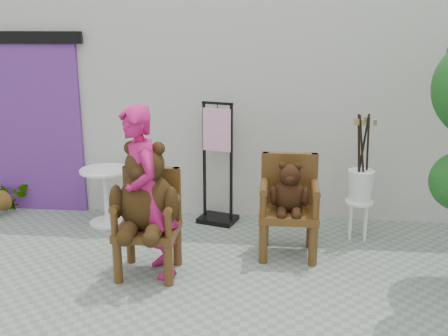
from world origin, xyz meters
name	(u,v)px	position (x,y,z in m)	size (l,w,h in m)	color
ground_plane	(258,328)	(0.00, 0.00, 0.00)	(60.00, 60.00, 0.00)	gray
back_wall	(270,96)	(0.00, 3.10, 1.50)	(9.00, 1.00, 3.00)	beige
doorway	(37,124)	(-3.00, 2.58, 1.16)	(1.40, 0.11, 2.33)	#622B83
chair_big	(147,202)	(-1.13, 0.87, 0.75)	(0.67, 0.71, 1.35)	#43270E
chair_small	(289,198)	(0.25, 1.50, 0.63)	(0.61, 0.56, 1.07)	#43270E
person	(148,193)	(-1.10, 0.84, 0.85)	(0.62, 0.41, 1.70)	#BC1760
cafe_table	(106,190)	(-1.98, 2.13, 0.44)	(0.60, 0.60, 0.70)	white
display_stand	(218,177)	(-0.61, 2.35, 0.58)	(0.53, 0.47, 1.51)	black
stool_bucket	(360,185)	(1.06, 2.01, 0.64)	(0.32, 0.32, 1.45)	white
potted_plant	(6,196)	(-3.40, 2.35, 0.23)	(0.42, 0.36, 0.46)	#0F3712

